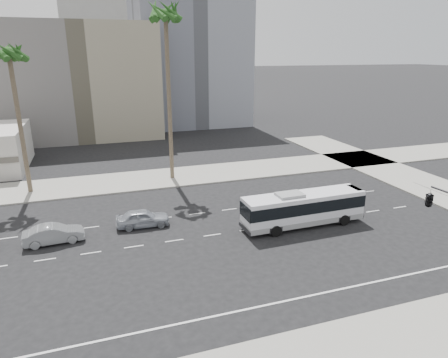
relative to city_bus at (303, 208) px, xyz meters
name	(u,v)px	position (x,y,z in m)	size (l,w,h in m)	color
ground	(248,230)	(-4.57, 0.59, -1.54)	(700.00, 700.00, 0.00)	black
sidewalk_north	(198,175)	(-4.57, 16.09, -1.47)	(120.00, 7.00, 0.15)	gray
midrise_beige_west	(81,81)	(-16.57, 45.59, 7.46)	(24.00, 18.00, 18.00)	slate
midrise_gray_center	(188,55)	(3.43, 52.59, 11.46)	(20.00, 20.00, 26.00)	slate
civic_tower	(96,9)	(-6.57, 250.59, 37.28)	(42.00, 42.00, 129.00)	beige
highrise_right	(177,15)	(40.43, 230.59, 33.46)	(26.00, 26.00, 70.00)	slate
highrise_far	(203,27)	(65.43, 260.59, 28.46)	(22.00, 22.00, 60.00)	slate
city_bus	(303,208)	(0.00, 0.00, 0.00)	(10.27, 2.51, 2.94)	silver
car_a	(143,218)	(-12.44, 3.98, -0.82)	(4.26, 1.71, 1.45)	#959BA4
car_b	(54,234)	(-19.09, 3.15, -0.84)	(4.29, 1.50, 1.41)	gray
traffic_signal	(434,204)	(2.86, -9.72, 3.63)	(2.86, 3.80, 6.20)	#262628
palm_near	(166,19)	(-7.63, 15.72, 15.19)	(5.49, 5.49, 18.47)	brown
palm_mid	(9,56)	(-22.16, 15.76, 11.66)	(4.75, 4.75, 14.68)	brown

